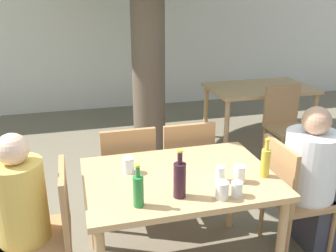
% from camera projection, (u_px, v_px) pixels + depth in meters
% --- Properties ---
extents(cafe_building_wall, '(10.00, 0.08, 2.80)m').
position_uv_depth(cafe_building_wall, '(107.00, 25.00, 6.13)').
color(cafe_building_wall, silver).
rests_on(cafe_building_wall, ground_plane).
extents(dining_table_front, '(1.27, 0.90, 0.76)m').
position_uv_depth(dining_table_front, '(179.00, 187.00, 2.55)').
color(dining_table_front, tan).
rests_on(dining_table_front, ground_plane).
extents(dining_table_back, '(1.32, 0.83, 0.76)m').
position_uv_depth(dining_table_back, '(260.00, 94.00, 4.87)').
color(dining_table_back, tan).
rests_on(dining_table_back, ground_plane).
extents(patio_chair_0, '(0.44, 0.44, 0.91)m').
position_uv_depth(patio_chair_0, '(49.00, 226.00, 2.40)').
color(patio_chair_0, '#A87A4C').
rests_on(patio_chair_0, ground_plane).
extents(patio_chair_1, '(0.44, 0.44, 0.91)m').
position_uv_depth(patio_chair_1, '(290.00, 191.00, 2.81)').
color(patio_chair_1, '#A87A4C').
rests_on(patio_chair_1, ground_plane).
extents(patio_chair_2, '(0.44, 0.44, 0.91)m').
position_uv_depth(patio_chair_2, '(127.00, 169.00, 3.16)').
color(patio_chair_2, '#A87A4C').
rests_on(patio_chair_2, ground_plane).
extents(patio_chair_3, '(0.44, 0.44, 0.91)m').
position_uv_depth(patio_chair_3, '(185.00, 162.00, 3.29)').
color(patio_chair_3, '#A87A4C').
rests_on(patio_chair_3, ground_plane).
extents(patio_chair_4, '(0.44, 0.44, 0.91)m').
position_uv_depth(patio_chair_4, '(285.00, 121.00, 4.33)').
color(patio_chair_4, '#A87A4C').
rests_on(patio_chair_4, ground_plane).
extents(person_seated_0, '(0.56, 0.32, 1.17)m').
position_uv_depth(person_seated_0, '(9.00, 232.00, 2.34)').
color(person_seated_0, '#383842').
rests_on(person_seated_0, ground_plane).
extents(person_seated_1, '(0.60, 0.40, 1.17)m').
position_uv_depth(person_seated_1, '(317.00, 186.00, 2.86)').
color(person_seated_1, '#383842').
rests_on(person_seated_1, ground_plane).
extents(oil_cruet_0, '(0.06, 0.06, 0.27)m').
position_uv_depth(oil_cruet_0, '(265.00, 162.00, 2.48)').
color(oil_cruet_0, gold).
rests_on(oil_cruet_0, dining_table_front).
extents(green_bottle_1, '(0.06, 0.06, 0.26)m').
position_uv_depth(green_bottle_1, '(138.00, 190.00, 2.13)').
color(green_bottle_1, '#287A38').
rests_on(green_bottle_1, dining_table_front).
extents(wine_bottle_2, '(0.08, 0.08, 0.31)m').
position_uv_depth(wine_bottle_2, '(180.00, 179.00, 2.22)').
color(wine_bottle_2, '#331923').
rests_on(wine_bottle_2, dining_table_front).
extents(drinking_glass_0, '(0.08, 0.08, 0.11)m').
position_uv_depth(drinking_glass_0, '(128.00, 165.00, 2.55)').
color(drinking_glass_0, silver).
rests_on(drinking_glass_0, dining_table_front).
extents(drinking_glass_1, '(0.06, 0.06, 0.10)m').
position_uv_depth(drinking_glass_1, '(220.00, 174.00, 2.43)').
color(drinking_glass_1, silver).
rests_on(drinking_glass_1, dining_table_front).
extents(drinking_glass_2, '(0.08, 0.08, 0.11)m').
position_uv_depth(drinking_glass_2, '(239.00, 174.00, 2.42)').
color(drinking_glass_2, silver).
rests_on(drinking_glass_2, dining_table_front).
extents(drinking_glass_3, '(0.07, 0.07, 0.09)m').
position_uv_depth(drinking_glass_3, '(237.00, 189.00, 2.26)').
color(drinking_glass_3, silver).
rests_on(drinking_glass_3, dining_table_front).
extents(drinking_glass_4, '(0.08, 0.08, 0.11)m').
position_uv_depth(drinking_glass_4, '(222.00, 190.00, 2.23)').
color(drinking_glass_4, silver).
rests_on(drinking_glass_4, dining_table_front).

